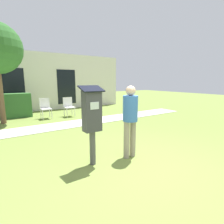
% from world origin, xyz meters
% --- Properties ---
extents(ground_plane, '(40.00, 40.00, 0.00)m').
position_xyz_m(ground_plane, '(0.00, 0.00, 0.00)').
color(ground_plane, olive).
extents(sidewalk, '(12.00, 1.10, 0.02)m').
position_xyz_m(sidewalk, '(0.00, 4.07, 0.01)').
color(sidewalk, beige).
rests_on(sidewalk, ground).
extents(building_facade, '(10.00, 0.26, 3.20)m').
position_xyz_m(building_facade, '(0.00, 8.05, 1.60)').
color(building_facade, silver).
rests_on(building_facade, ground).
extents(parking_meter, '(0.44, 0.31, 1.59)m').
position_xyz_m(parking_meter, '(-0.69, 0.71, 1.02)').
color(parking_meter, '#4C4C4C').
rests_on(parking_meter, ground).
extents(person_standing, '(0.32, 0.32, 1.58)m').
position_xyz_m(person_standing, '(0.16, 0.56, 0.93)').
color(person_standing, gray).
rests_on(person_standing, ground).
extents(outdoor_chair_left, '(0.44, 0.44, 0.90)m').
position_xyz_m(outdoor_chair_left, '(-0.39, 5.76, 0.53)').
color(outdoor_chair_left, silver).
rests_on(outdoor_chair_left, ground).
extents(outdoor_chair_middle, '(0.44, 0.44, 0.90)m').
position_xyz_m(outdoor_chair_middle, '(0.64, 5.64, 0.53)').
color(outdoor_chair_middle, silver).
rests_on(outdoor_chair_middle, ground).
extents(hedge_row, '(2.23, 0.60, 1.10)m').
position_xyz_m(hedge_row, '(-1.94, 6.75, 0.55)').
color(hedge_row, '#33662D').
rests_on(hedge_row, ground).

